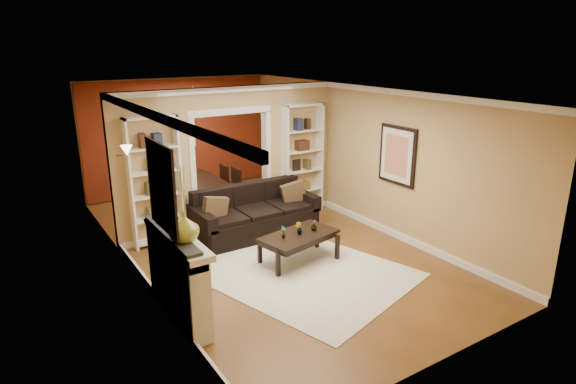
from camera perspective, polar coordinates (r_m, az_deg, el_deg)
floor at (r=8.73m, az=-3.03°, el=-6.14°), size 8.00×8.00×0.00m
ceiling at (r=8.05m, az=-3.34°, el=11.79°), size 8.00×8.00×0.00m
wall_back at (r=11.86m, az=-12.85°, el=6.55°), size 8.00×0.00×8.00m
wall_front at (r=5.37m, az=18.61°, el=-6.85°), size 8.00×0.00×8.00m
wall_left at (r=7.49m, az=-18.31°, el=-0.03°), size 0.00×8.00×8.00m
wall_right at (r=9.57m, az=8.65°, el=4.29°), size 0.00×8.00×8.00m
partition_wall at (r=9.32m, az=-6.84°, el=4.03°), size 4.50×0.15×2.70m
red_back_panel at (r=11.84m, az=-12.79°, el=6.39°), size 4.44×0.04×2.64m
dining_window at (r=11.76m, az=-12.80°, el=7.46°), size 0.78×0.03×0.98m
area_rug at (r=7.80m, az=0.48°, el=-9.04°), size 3.43×4.12×0.01m
sofa at (r=8.99m, az=-3.83°, el=-2.32°), size 2.34×1.01×0.91m
pillow_left at (r=8.55m, az=-8.66°, el=-1.99°), size 0.46×0.17×0.45m
pillow_right at (r=9.31m, az=0.68°, el=-0.17°), size 0.47×0.23×0.46m
coffee_table at (r=7.96m, az=1.30°, el=-6.62°), size 1.39×0.94×0.48m
plant_left at (r=7.68m, az=-0.53°, el=-4.77°), size 0.13×0.12×0.20m
plant_center at (r=7.83m, az=1.32°, el=-4.32°), size 0.14×0.14×0.20m
plant_right at (r=7.99m, az=3.09°, el=-3.95°), size 0.14×0.14×0.19m
bookshelf_left at (r=8.68m, az=-15.51°, el=1.15°), size 0.90×0.30×2.30m
bookshelf_right at (r=9.98m, az=1.66°, el=3.85°), size 0.90×0.30×2.30m
fireplace at (r=6.46m, az=-12.76°, el=-9.69°), size 0.32×1.70×1.16m
vase at (r=5.90m, az=-12.25°, el=-4.12°), size 0.47×0.47×0.38m
mirror at (r=5.98m, az=-14.78°, el=0.53°), size 0.03×0.95×1.10m
wall_sconce at (r=7.91m, az=-18.98°, el=4.40°), size 0.18×0.18×0.22m
framed_art at (r=8.79m, az=12.79°, el=4.25°), size 0.04×0.85×1.05m
dining_table at (r=10.77m, az=-10.50°, el=-0.11°), size 1.73×0.97×0.61m
dining_chair_nw at (r=10.28m, az=-12.72°, el=-0.46°), size 0.49×0.49×0.82m
dining_chair_ne at (r=10.68m, az=-7.20°, el=0.57°), size 0.52×0.52×0.85m
dining_chair_sw at (r=10.81m, az=-13.84°, el=0.58°), size 0.50×0.50×0.91m
dining_chair_se at (r=11.21m, az=-8.53°, el=1.18°), size 0.45×0.45×0.79m
chandelier at (r=10.55m, az=-10.61°, el=9.10°), size 0.50×0.50×0.30m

